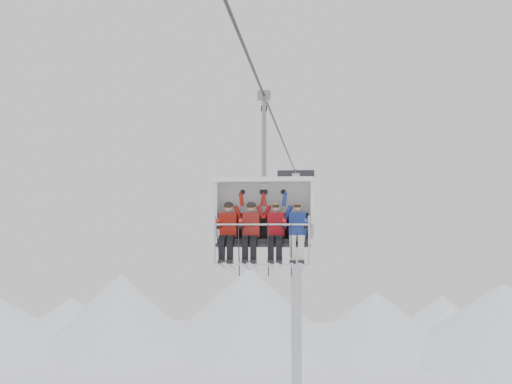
# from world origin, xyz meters

# --- Properties ---
(ridgeline) EXTENTS (72.00, 21.00, 7.00)m
(ridgeline) POSITION_xyz_m (-1.58, 42.05, 2.84)
(ridgeline) COLOR white
(ridgeline) RESTS_ON ground
(lift_tower_right) EXTENTS (2.00, 1.80, 13.48)m
(lift_tower_right) POSITION_xyz_m (0.00, 22.00, 5.78)
(lift_tower_right) COLOR #B0B3B8
(lift_tower_right) RESTS_ON ground
(haul_cable) EXTENTS (0.06, 50.00, 0.06)m
(haul_cable) POSITION_xyz_m (0.00, 0.00, 13.30)
(haul_cable) COLOR #2B2B2F
(haul_cable) RESTS_ON lift_tower_left
(chairlift_carrier) EXTENTS (2.25, 1.17, 3.98)m
(chairlift_carrier) POSITION_xyz_m (0.00, 2.00, 10.65)
(chairlift_carrier) COLOR black
(chairlift_carrier) RESTS_ON haul_cable
(skier_far_left) EXTENTS (0.39, 1.69, 1.55)m
(skier_far_left) POSITION_xyz_m (-0.81, 1.70, 10.19)
(skier_far_left) COLOR #AA1C12
(skier_far_left) RESTS_ON chairlift_carrier
(skier_center_left) EXTENTS (0.39, 1.69, 1.55)m
(skier_center_left) POSITION_xyz_m (-0.29, 1.70, 10.19)
(skier_center_left) COLOR #AA241E
(skier_center_left) RESTS_ON chairlift_carrier
(skier_center_right) EXTENTS (0.39, 1.69, 1.55)m
(skier_center_right) POSITION_xyz_m (0.28, 1.70, 10.19)
(skier_center_right) COLOR #AB1119
(skier_center_right) RESTS_ON chairlift_carrier
(skier_far_right) EXTENTS (0.39, 1.69, 1.55)m
(skier_far_right) POSITION_xyz_m (0.76, 1.70, 10.19)
(skier_far_right) COLOR #223A96
(skier_far_right) RESTS_ON chairlift_carrier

